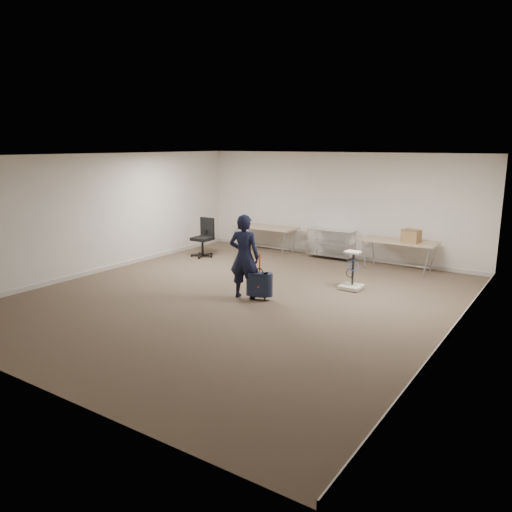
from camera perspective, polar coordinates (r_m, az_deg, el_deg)
The scene contains 10 objects.
ground at distance 10.03m, azimuth -1.80°, elevation -4.77°, with size 9.00×9.00×0.00m, color #493A2C.
room_shell at distance 11.13m, azimuth 2.32°, elevation -2.74°, with size 8.00×9.00×9.00m.
folding_table_left at distance 14.11m, azimuth 1.18°, elevation 3.17°, with size 1.80×0.75×0.73m.
folding_table_right at distance 12.52m, azimuth 16.02°, elevation 1.46°, with size 1.80×0.75×0.73m.
wire_shelf at distance 13.47m, azimuth 8.59°, elevation 1.55°, with size 1.22×0.47×0.80m.
person at distance 9.83m, azimuth -1.35°, elevation -0.05°, with size 0.61×0.40×1.68m, color black.
suitcase at distance 9.80m, azimuth 0.40°, elevation -3.28°, with size 0.38×0.30×0.92m.
office_chair at distance 13.68m, azimuth -6.02°, elevation 1.27°, with size 0.64×0.64×1.05m.
equipment_cart at distance 10.73m, azimuth 10.87°, elevation -2.64°, with size 0.45×0.45×0.82m.
cardboard_box at distance 12.37m, azimuth 17.31°, elevation 2.20°, with size 0.40×0.30×0.30m, color olive.
Camera 1 is at (5.56, -7.79, 3.01)m, focal length 35.00 mm.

